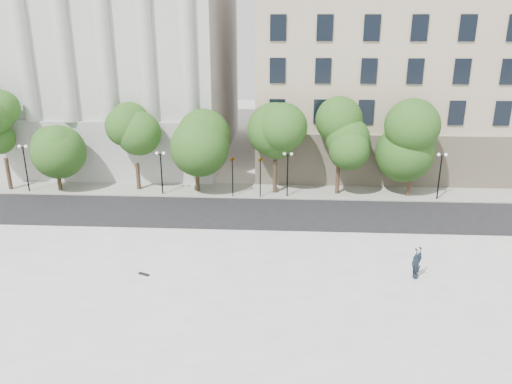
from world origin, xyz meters
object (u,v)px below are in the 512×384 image
traffic_light_west (232,158)px  skateboard (144,274)px  traffic_light_east (260,158)px  person_lying (415,274)px

traffic_light_west → skateboard: bearing=-103.9°
traffic_light_west → traffic_light_east: (2.43, -0.00, 0.02)m
traffic_light_east → skateboard: size_ratio=5.67×
traffic_light_east → skateboard: (-6.24, -15.35, -3.14)m
traffic_light_east → person_lying: bearing=-56.3°
skateboard → person_lying: bearing=26.0°
person_lying → skateboard: 16.14m
traffic_light_east → person_lying: (9.89, -14.85, -2.91)m
traffic_light_east → person_lying: 18.08m
traffic_light_east → person_lying: size_ratio=2.12×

